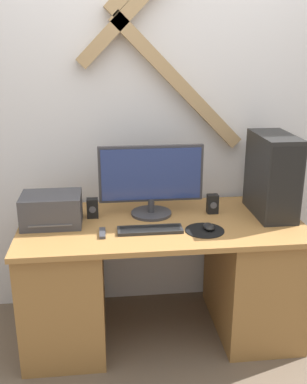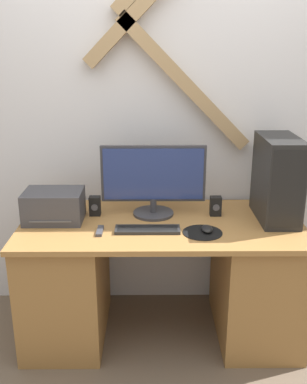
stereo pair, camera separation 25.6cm
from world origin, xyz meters
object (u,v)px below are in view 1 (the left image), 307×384
Objects in this scene: computer_tower at (272,175)px; printer at (52,210)px; mouse at (209,227)px; speaker_right at (213,204)px; monitor at (151,178)px; remote_control at (102,233)px; speaker_left at (93,208)px; keyboard at (150,230)px.

computer_tower reaches higher than printer.
printer reaches higher than mouse.
mouse is at bearing -107.75° from speaker_right.
monitor reaches higher than mouse.
monitor is at bearing 42.46° from remote_control.
monitor reaches higher than speaker_left.
computer_tower is 1.06m from remote_control.
computer_tower is (0.72, -0.07, 0.02)m from monitor.
monitor is 1.85× the size of printer.
computer_tower is at bearing -3.25° from speaker_left.
speaker_left is at bearing 158.04° from mouse.
monitor reaches higher than printer.
monitor is 0.41m from speaker_right.
computer_tower is at bearing 0.93° from printer.
speaker_left is (-1.07, 0.06, -0.19)m from computer_tower.
mouse is 0.20× the size of computer_tower.
speaker_left is (0.23, 0.08, -0.03)m from printer.
monitor is at bearing 176.87° from speaker_right.
keyboard is at bearing -16.73° from printer.
mouse is at bearing -154.77° from computer_tower.
mouse is at bearing -2.53° from keyboard.
printer is 0.25m from speaker_left.
keyboard is 0.41m from speaker_left.
printer is 0.96m from speaker_right.
remote_control is at bearing -177.02° from keyboard.
keyboard is at bearing -97.53° from monitor.
speaker_left is at bearing 102.02° from remote_control.
printer is at bearing 168.45° from mouse.
computer_tower is 1.31m from printer.
computer_tower reaches higher than speaker_left.
monitor reaches higher than remote_control.
mouse reaches higher than remote_control.
computer_tower is 0.40m from speaker_right.
remote_control is (-0.67, -0.25, -0.05)m from speaker_right.
keyboard is 3.07× the size of speaker_left.
printer is (-0.88, 0.18, 0.07)m from mouse.
keyboard is 0.74× the size of computer_tower.
mouse is (0.33, -0.01, 0.01)m from keyboard.
printer reaches higher than speaker_left.
mouse is at bearing -0.08° from remote_control.
speaker_right is (-0.34, 0.05, -0.19)m from computer_tower.
printer is (-1.30, -0.02, -0.16)m from computer_tower.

